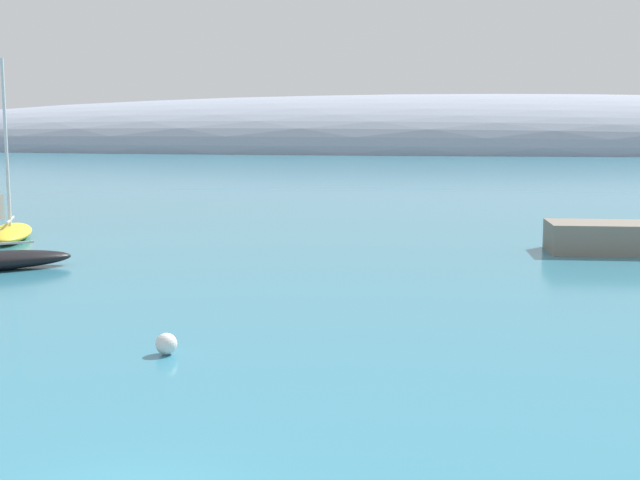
{
  "coord_description": "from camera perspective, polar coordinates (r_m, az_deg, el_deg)",
  "views": [
    {
      "loc": [
        5.69,
        -14.15,
        7.28
      ],
      "look_at": [
        0.94,
        23.1,
        1.96
      ],
      "focal_mm": 48.25,
      "sensor_mm": 36.0,
      "label": 1
    }
  ],
  "objects": [
    {
      "name": "distant_ridge",
      "position": [
        202.58,
        9.66,
        5.9
      ],
      "size": [
        336.68,
        63.8,
        25.61
      ],
      "primitive_type": "ellipsoid",
      "color": "#8E99AD",
      "rests_on": "ground"
    },
    {
      "name": "sailboat_yellow_near_shore",
      "position": [
        55.42,
        -19.84,
        0.6
      ],
      "size": [
        4.99,
        8.07,
        10.81
      ],
      "rotation": [
        0.0,
        0.0,
        5.08
      ],
      "color": "yellow",
      "rests_on": "water"
    },
    {
      "name": "mooring_buoy_white",
      "position": [
        27.29,
        -10.16,
        -6.79
      ],
      "size": [
        0.68,
        0.68,
        0.68
      ],
      "primitive_type": "sphere",
      "color": "silver",
      "rests_on": "water"
    }
  ]
}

